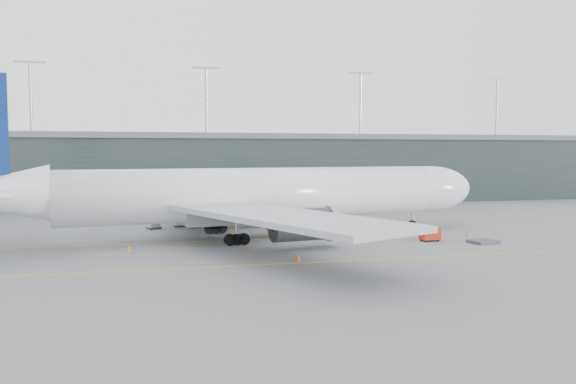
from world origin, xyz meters
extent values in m
plane|color=slate|center=(0.00, 0.00, 0.00)|extent=(320.00, 320.00, 0.00)
cube|color=gold|center=(0.00, -4.00, 0.01)|extent=(160.00, 0.25, 0.02)
cube|color=gold|center=(0.00, -20.00, 0.01)|extent=(160.00, 0.25, 0.02)
cube|color=gold|center=(5.00, 20.00, 0.01)|extent=(0.25, 60.00, 0.02)
cube|color=#1C2726|center=(0.00, 58.00, 7.00)|extent=(240.00, 35.00, 14.00)
cube|color=#56585B|center=(0.00, 58.00, 14.60)|extent=(240.00, 36.00, 1.20)
cylinder|color=#9E9EA3|center=(-30.00, 48.00, 22.00)|extent=(0.60, 0.60, 14.00)
cylinder|color=#9E9EA3|center=(5.00, 48.00, 22.00)|extent=(0.60, 0.60, 14.00)
cylinder|color=#9E9EA3|center=(40.00, 48.00, 22.00)|extent=(0.60, 0.60, 14.00)
cylinder|color=#9E9EA3|center=(75.00, 48.00, 22.00)|extent=(0.60, 0.60, 14.00)
cylinder|color=white|center=(7.30, -2.00, 5.76)|extent=(50.40, 13.90, 6.73)
ellipsoid|color=white|center=(33.62, 1.86, 5.76)|extent=(14.96, 8.71, 6.73)
cube|color=#9C9EA5|center=(6.23, -2.15, 3.15)|extent=(17.98, 7.89, 2.17)
cube|color=black|center=(37.71, 2.46, 6.84)|extent=(2.84, 3.57, 0.87)
cube|color=#9C9EA5|center=(6.51, -19.12, 4.67)|extent=(21.88, 32.72, 0.60)
cylinder|color=#37383C|center=(10.94, -11.89, 2.82)|extent=(8.07, 4.86, 3.80)
cube|color=#9C9EA5|center=(1.64, 14.18, 4.67)|extent=(13.89, 32.51, 0.60)
cylinder|color=#37383C|center=(7.95, 8.52, 2.82)|extent=(8.07, 4.86, 3.80)
cylinder|color=black|center=(30.94, 1.46, 0.60)|extent=(1.24, 0.60, 1.19)
cylinder|color=#9E9EA3|center=(30.94, 1.46, 1.41)|extent=(0.33, 0.33, 2.82)
cylinder|color=black|center=(3.76, -7.78, 0.71)|extent=(1.48, 0.74, 1.41)
cylinder|color=black|center=(2.25, 2.53, 0.71)|extent=(1.48, 0.74, 1.41)
cube|color=#28282C|center=(22.12, 1.14, 4.46)|extent=(3.72, 3.94, 2.50)
cube|color=#28282C|center=(19.81, 8.18, 4.46)|extent=(5.74, 11.73, 2.23)
cube|color=#28282C|center=(16.20, 19.21, 4.46)|extent=(5.95, 11.79, 2.32)
cube|color=#28282C|center=(12.58, 30.24, 4.46)|extent=(6.16, 11.86, 2.41)
cylinder|color=#9E9EA3|center=(19.62, 8.77, 1.70)|extent=(0.45, 0.45, 3.39)
cube|color=#37383C|center=(19.62, 8.77, 0.31)|extent=(2.11, 1.83, 0.63)
cylinder|color=#28282C|center=(22.12, 40.50, 4.46)|extent=(3.57, 3.57, 2.68)
cylinder|color=#28282C|center=(22.12, 40.50, 1.61)|extent=(1.61, 1.61, 3.21)
cube|color=#AB1F0C|center=(27.81, -10.09, 0.91)|extent=(2.49, 1.70, 1.40)
cylinder|color=black|center=(27.00, -10.70, 0.22)|extent=(0.44, 0.20, 0.43)
cylinder|color=black|center=(28.72, -10.55, 0.22)|extent=(0.44, 0.20, 0.43)
cylinder|color=black|center=(26.91, -9.62, 0.22)|extent=(0.44, 0.20, 0.43)
cylinder|color=black|center=(28.62, -9.48, 0.22)|extent=(0.44, 0.20, 0.43)
cube|color=#38383D|center=(33.54, -12.92, 0.20)|extent=(3.73, 3.23, 0.33)
cube|color=#37383C|center=(-6.07, 9.25, 0.14)|extent=(2.30, 2.12, 0.19)
cube|color=#B2B6BF|center=(-6.07, 9.25, 0.97)|extent=(1.93, 1.88, 1.39)
cube|color=#263D98|center=(-6.07, 9.25, 1.69)|extent=(1.99, 1.94, 0.07)
cube|color=#37383C|center=(-2.14, 10.96, 0.16)|extent=(2.32, 1.96, 0.21)
cube|color=silver|center=(-2.14, 10.96, 1.11)|extent=(1.89, 1.80, 1.58)
cube|color=#263D98|center=(-2.14, 10.96, 1.93)|extent=(1.95, 1.86, 0.08)
cube|color=#37383C|center=(-0.08, 9.65, 0.17)|extent=(2.70, 2.45, 0.22)
cube|color=#A4AAAF|center=(-0.08, 9.65, 1.16)|extent=(2.25, 2.19, 1.65)
cube|color=#263D98|center=(-0.08, 9.65, 2.02)|extent=(2.32, 2.26, 0.09)
cone|color=#F1460D|center=(34.56, -7.40, 0.33)|extent=(0.41, 0.41, 0.65)
cone|color=#E7550C|center=(8.57, -18.71, 0.37)|extent=(0.46, 0.46, 0.74)
cone|color=#E23E0C|center=(10.98, 10.70, 0.38)|extent=(0.47, 0.47, 0.75)
cone|color=orange|center=(-8.64, -9.54, 0.38)|extent=(0.48, 0.48, 0.76)
camera|label=1|loc=(-5.33, -74.11, 11.08)|focal=35.00mm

